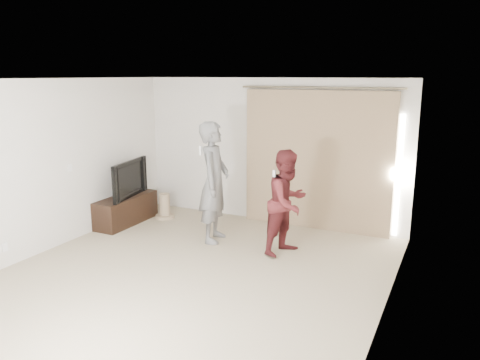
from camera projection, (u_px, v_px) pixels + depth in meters
name	position (u px, v px, depth m)	size (l,w,h in m)	color
floor	(192.00, 275.00, 6.33)	(5.50, 5.50, 0.00)	tan
wall_back	(270.00, 151.00, 8.46)	(5.00, 0.04, 2.60)	silver
wall_left	(49.00, 166.00, 7.10)	(0.04, 5.50, 2.60)	silver
ceiling	(187.00, 79.00, 5.75)	(5.00, 5.50, 0.01)	white
curtain	(317.00, 161.00, 8.03)	(2.80, 0.11, 2.46)	tan
tv_console	(126.00, 210.00, 8.50)	(0.45, 1.30, 0.50)	black
tv	(124.00, 179.00, 8.37)	(1.15, 0.15, 0.66)	black
scratching_post	(165.00, 208.00, 8.82)	(0.35, 0.35, 0.47)	tan
person_man	(214.00, 182.00, 7.47)	(0.61, 0.79, 1.94)	slate
person_woman	(288.00, 202.00, 6.96)	(0.82, 0.92, 1.59)	#571D20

